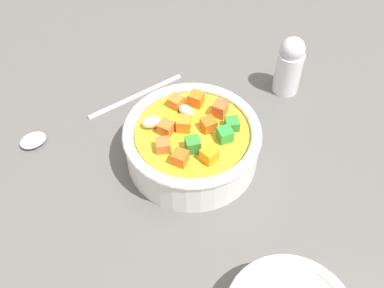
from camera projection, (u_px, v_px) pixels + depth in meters
The scene contains 4 objects.
ground_plane at pixel (192, 163), 55.06cm from camera, with size 140.00×140.00×2.00cm, color #565451.
soup_bowl_main at pixel (192, 142), 52.06cm from camera, with size 15.78×15.78×6.44cm.
spoon at pixel (77, 121), 57.60cm from camera, with size 12.46×21.28×1.07cm.
pepper_shaker at pixel (289, 66), 58.92cm from camera, with size 3.52×3.52×8.42cm.
Camera 1 is at (15.22, -30.09, 42.59)cm, focal length 42.20 mm.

